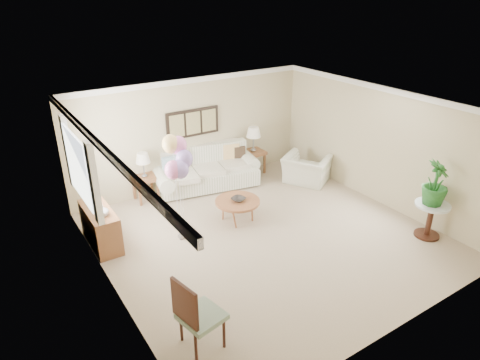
{
  "coord_description": "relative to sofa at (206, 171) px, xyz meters",
  "views": [
    {
      "loc": [
        -4.34,
        -5.7,
        4.52
      ],
      "look_at": [
        -0.23,
        0.6,
        1.05
      ],
      "focal_mm": 32.0,
      "sensor_mm": 36.0,
      "label": 1
    }
  ],
  "objects": [
    {
      "name": "lamp_right",
      "position": [
        1.42,
        0.04,
        0.7
      ],
      "size": [
        0.36,
        0.36,
        0.64
      ],
      "color": "gray",
      "rests_on": "end_table_right"
    },
    {
      "name": "room_shell",
      "position": [
        -0.25,
        -2.59,
        1.24
      ],
      "size": [
        6.04,
        6.04,
        2.6
      ],
      "color": "#C3B38D",
      "rests_on": "ground"
    },
    {
      "name": "end_table_left",
      "position": [
        -1.51,
        0.09,
        0.1
      ],
      "size": [
        0.53,
        0.48,
        0.58
      ],
      "color": "brown",
      "rests_on": "ground"
    },
    {
      "name": "accent_chair",
      "position": [
        -2.58,
        -4.4,
        0.18
      ],
      "size": [
        0.63,
        0.63,
        1.09
      ],
      "color": "gray",
      "rests_on": "ground"
    },
    {
      "name": "end_table_right",
      "position": [
        1.42,
        0.04,
        0.12
      ],
      "size": [
        0.55,
        0.5,
        0.6
      ],
      "color": "brown",
      "rests_on": "ground"
    },
    {
      "name": "vase_sage",
      "position": [
        -2.88,
        -0.87,
        0.45
      ],
      "size": [
        0.19,
        0.19,
        0.18
      ],
      "primitive_type": "imported",
      "rotation": [
        0.0,
        0.0,
        -0.1
      ],
      "color": "#A9B79F",
      "rests_on": "credenza"
    },
    {
      "name": "credenza",
      "position": [
        -2.9,
        -1.18,
        -0.01
      ],
      "size": [
        0.46,
        1.2,
        0.74
      ],
      "color": "brown",
      "rests_on": "ground"
    },
    {
      "name": "wall_art_triptych",
      "position": [
        -0.14,
        0.29,
        1.17
      ],
      "size": [
        1.35,
        0.06,
        0.65
      ],
      "color": "black",
      "rests_on": "ground"
    },
    {
      "name": "side_table",
      "position": [
        2.51,
        -4.37,
        0.15
      ],
      "size": [
        0.65,
        0.65,
        0.71
      ],
      "color": "silver",
      "rests_on": "ground"
    },
    {
      "name": "lamp_left",
      "position": [
        -1.51,
        0.09,
        0.63
      ],
      "size": [
        0.32,
        0.32,
        0.57
      ],
      "color": "gray",
      "rests_on": "end_table_left"
    },
    {
      "name": "vase_white",
      "position": [
        -2.88,
        -1.46,
        0.46
      ],
      "size": [
        0.21,
        0.21,
        0.21
      ],
      "primitive_type": "imported",
      "rotation": [
        0.0,
        0.0,
        0.01
      ],
      "color": "silver",
      "rests_on": "credenza"
    },
    {
      "name": "ground_plane",
      "position": [
        -0.14,
        -2.68,
        -0.38
      ],
      "size": [
        6.0,
        6.0,
        0.0
      ],
      "primitive_type": "plane",
      "color": "tan"
    },
    {
      "name": "decor_bowl",
      "position": [
        -0.26,
        -1.86,
        0.12
      ],
      "size": [
        0.35,
        0.35,
        0.07
      ],
      "primitive_type": "imported",
      "rotation": [
        0.0,
        0.0,
        0.33
      ],
      "color": "#292421",
      "rests_on": "coffee_table"
    },
    {
      "name": "balloon_cluster",
      "position": [
        -1.54,
        -1.82,
        1.29
      ],
      "size": [
        0.55,
        0.57,
        2.09
      ],
      "color": "gray",
      "rests_on": "ground"
    },
    {
      "name": "armchair",
      "position": [
        2.18,
        -1.16,
        -0.04
      ],
      "size": [
        1.31,
        1.36,
        0.68
      ],
      "primitive_type": "imported",
      "rotation": [
        0.0,
        0.0,
        2.08
      ],
      "color": "white",
      "rests_on": "ground"
    },
    {
      "name": "coffee_table",
      "position": [
        -0.27,
        -1.83,
        0.05
      ],
      "size": [
        0.93,
        0.93,
        0.47
      ],
      "color": "brown",
      "rests_on": "ground"
    },
    {
      "name": "potted_plant",
      "position": [
        2.49,
        -4.35,
        0.75
      ],
      "size": [
        0.63,
        0.63,
        0.86
      ],
      "primitive_type": "imported",
      "rotation": [
        0.0,
        0.0,
        0.37
      ],
      "color": "#1A521A",
      "rests_on": "side_table"
    },
    {
      "name": "sofa",
      "position": [
        0.0,
        0.0,
        0.0
      ],
      "size": [
        2.81,
        1.42,
        0.97
      ],
      "color": "white",
      "rests_on": "ground"
    }
  ]
}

